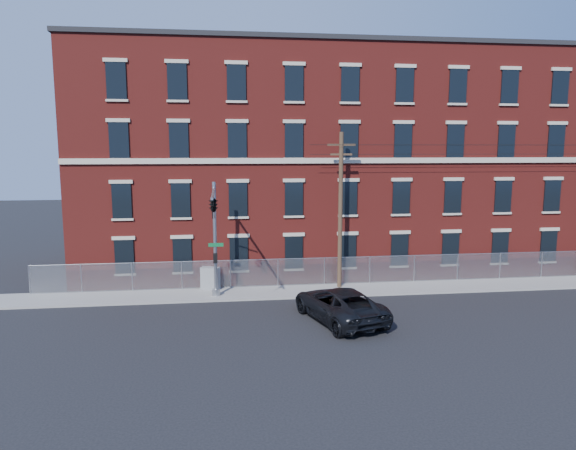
% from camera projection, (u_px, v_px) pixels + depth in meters
% --- Properties ---
extents(ground, '(140.00, 140.00, 0.00)m').
position_uv_depth(ground, '(326.00, 317.00, 28.41)').
color(ground, black).
rests_on(ground, ground).
extents(sidewalk, '(65.00, 3.00, 0.12)m').
position_uv_depth(sidewalk, '(488.00, 285.00, 34.80)').
color(sidewalk, gray).
rests_on(sidewalk, ground).
extents(mill_building, '(55.30, 14.32, 16.30)m').
position_uv_depth(mill_building, '(438.00, 160.00, 42.38)').
color(mill_building, maroon).
rests_on(mill_building, ground).
extents(chain_link_fence, '(59.06, 0.06, 1.85)m').
position_uv_depth(chain_link_fence, '(479.00, 266.00, 35.93)').
color(chain_link_fence, '#A5A8AD').
rests_on(chain_link_fence, ground).
extents(traffic_signal_mast, '(0.90, 6.75, 7.00)m').
position_uv_depth(traffic_signal_mast, '(214.00, 216.00, 29.02)').
color(traffic_signal_mast, '#9EA0A5').
rests_on(traffic_signal_mast, ground).
extents(utility_pole_near, '(1.80, 0.28, 10.00)m').
position_uv_depth(utility_pole_near, '(340.00, 208.00, 33.37)').
color(utility_pole_near, '#4D3926').
rests_on(utility_pole_near, ground).
extents(pickup_truck, '(4.63, 6.95, 1.77)m').
position_uv_depth(pickup_truck, '(339.00, 304.00, 27.67)').
color(pickup_truck, black).
rests_on(pickup_truck, ground).
extents(utility_cabinet, '(1.28, 0.93, 1.44)m').
position_uv_depth(utility_cabinet, '(210.00, 278.00, 33.38)').
color(utility_cabinet, gray).
rests_on(utility_cabinet, sidewalk).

